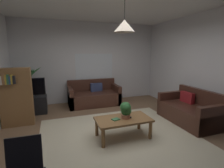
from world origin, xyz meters
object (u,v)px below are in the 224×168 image
couch_right_side (190,111)px  potted_plant_on_table (126,109)px  pendant_lamp (124,26)px  tv_stand (30,105)px  tv (29,88)px  coffee_table (123,121)px  potted_palm_corner (30,89)px  remote_on_table_0 (128,117)px  remote_on_table_1 (126,116)px  bookshelf_corner (16,97)px  couch_under_window (94,97)px  book_on_table_0 (116,119)px

couch_right_side → potted_plant_on_table: bearing=-84.4°
potted_plant_on_table → couch_right_side: bearing=5.6°
potted_plant_on_table → pendant_lamp: (-0.06, -0.00, 1.63)m
tv_stand → tv: size_ratio=1.04×
coffee_table → tv_stand: (-1.99, 2.14, -0.10)m
potted_plant_on_table → potted_palm_corner: size_ratio=0.24×
pendant_lamp → potted_palm_corner: bearing=128.0°
remote_on_table_0 → remote_on_table_1: bearing=-153.1°
couch_right_side → bookshelf_corner: size_ratio=1.06×
remote_on_table_1 → pendant_lamp: size_ratio=0.24×
couch_under_window → coffee_table: bearing=-88.6°
remote_on_table_0 → potted_palm_corner: 3.34m
coffee_table → tv_stand: tv_stand is taller
potted_palm_corner → remote_on_table_0: bearing=-50.6°
remote_on_table_0 → bookshelf_corner: 2.67m
potted_palm_corner → pendant_lamp: (2.01, -2.58, 1.58)m
tv_stand → pendant_lamp: 3.53m
coffee_table → remote_on_table_1: remote_on_table_1 is taller
book_on_table_0 → potted_palm_corner: (-1.85, 2.59, 0.23)m
remote_on_table_1 → potted_plant_on_table: size_ratio=0.47×
couch_under_window → tv_stand: bearing=-172.2°
remote_on_table_1 → potted_palm_corner: size_ratio=0.11×
potted_palm_corner → potted_plant_on_table: bearing=-51.2°
potted_plant_on_table → pendant_lamp: pendant_lamp is taller
remote_on_table_1 → bookshelf_corner: bearing=-49.7°
bookshelf_corner → tv_stand: bearing=76.4°
remote_on_table_1 → remote_on_table_0: bearing=69.6°
coffee_table → pendant_lamp: bearing=0.0°
book_on_table_0 → potted_plant_on_table: size_ratio=0.43×
bookshelf_corner → tv: bearing=76.0°
remote_on_table_0 → potted_palm_corner: potted_palm_corner is taller
tv_stand → potted_palm_corner: size_ratio=0.64×
potted_plant_on_table → potted_palm_corner: 3.31m
bookshelf_corner → potted_palm_corner: bearing=82.5°
couch_under_window → potted_plant_on_table: couch_under_window is taller
tv → potted_palm_corner: potted_palm_corner is taller
remote_on_table_1 → tv: bearing=-64.6°
tv_stand → tv: tv is taller
tv → couch_right_side: bearing=-26.4°
remote_on_table_0 → bookshelf_corner: bearing=-94.3°
couch_under_window → coffee_table: 2.41m
remote_on_table_0 → couch_under_window: bearing=-149.5°
couch_right_side → coffee_table: couch_right_side is taller
couch_right_side → book_on_table_0: size_ratio=10.16×
pendant_lamp → tv: bearing=133.1°
couch_right_side → book_on_table_0: 2.09m
couch_right_side → tv: 4.38m
book_on_table_0 → pendant_lamp: pendant_lamp is taller
tv → potted_plant_on_table: bearing=-46.0°
book_on_table_0 → tv_stand: size_ratio=0.16×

